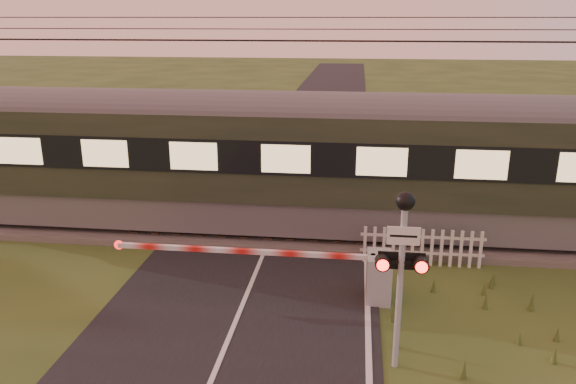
# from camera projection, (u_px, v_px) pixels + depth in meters

# --- Properties ---
(ground) EXTENTS (160.00, 160.00, 0.00)m
(ground) POSITION_uv_depth(u_px,v_px,m) (222.00, 356.00, 10.58)
(ground) COLOR #2B4219
(ground) RESTS_ON ground
(road) EXTENTS (6.00, 140.00, 0.03)m
(road) POSITION_uv_depth(u_px,v_px,m) (220.00, 363.00, 10.36)
(road) COLOR black
(road) RESTS_ON ground
(track_bed) EXTENTS (140.00, 3.40, 0.39)m
(track_bed) POSITION_uv_depth(u_px,v_px,m) (273.00, 229.00, 16.72)
(track_bed) COLOR #47423D
(track_bed) RESTS_ON ground
(overhead_wires) EXTENTS (120.00, 0.62, 0.62)m
(overhead_wires) POSITION_uv_depth(u_px,v_px,m) (271.00, 32.00, 15.03)
(overhead_wires) COLOR black
(overhead_wires) RESTS_ON ground
(boom_gate) EXTENTS (7.15, 0.84, 1.12)m
(boom_gate) POSITION_uv_depth(u_px,v_px,m) (363.00, 273.00, 12.58)
(boom_gate) COLOR gray
(boom_gate) RESTS_ON ground
(crossing_signal) EXTENTS (0.85, 0.35, 3.34)m
(crossing_signal) POSITION_uv_depth(u_px,v_px,m) (402.00, 250.00, 9.59)
(crossing_signal) COLOR gray
(crossing_signal) RESTS_ON ground
(picket_fence) EXTENTS (3.14, 0.08, 0.99)m
(picket_fence) POSITION_uv_depth(u_px,v_px,m) (422.00, 247.00, 14.31)
(picket_fence) COLOR silver
(picket_fence) RESTS_ON ground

